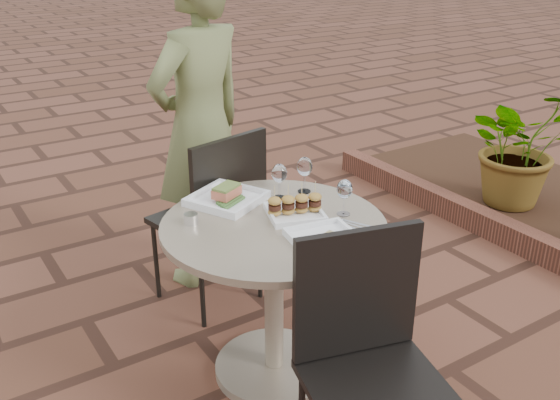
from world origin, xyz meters
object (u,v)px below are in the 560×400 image
plate_salmon (227,197)px  cafe_table (274,276)px  plate_tuna (325,239)px  plate_sliders (295,208)px  diner (200,128)px  chair_near (368,348)px  chair_far (217,208)px

plate_salmon → cafe_table: bearing=-77.5°
plate_tuna → plate_sliders: bearing=81.7°
cafe_table → plate_salmon: plate_salmon is taller
plate_salmon → plate_sliders: plate_sliders is taller
diner → cafe_table: bearing=64.3°
cafe_table → plate_salmon: size_ratio=2.46×
chair_near → diner: size_ratio=0.55×
plate_tuna → diner: bearing=86.6°
chair_far → chair_near: bearing=73.4°
chair_far → plate_tuna: (0.02, -0.85, 0.20)m
cafe_table → plate_tuna: 0.37m
plate_salmon → plate_tuna: 0.54m
plate_sliders → plate_salmon: bearing=122.2°
chair_near → diner: bearing=98.1°
chair_far → plate_tuna: size_ratio=3.34×
diner → plate_tuna: (-0.07, -1.17, -0.11)m
plate_sliders → chair_far: bearing=95.3°
plate_salmon → plate_sliders: (0.17, -0.27, 0.01)m
diner → plate_sliders: bearing=70.8°
cafe_table → chair_near: bearing=-93.9°
cafe_table → diner: 1.00m
chair_far → chair_near: same height
diner → plate_sliders: 0.92m
cafe_table → diner: diner is taller
diner → plate_sliders: diner is taller
diner → plate_tuna: diner is taller
diner → plate_salmon: size_ratio=4.66×
chair_far → plate_tuna: bearing=79.0°
diner → plate_salmon: (-0.20, -0.65, -0.10)m
diner → plate_tuna: 1.18m
plate_salmon → plate_sliders: size_ratio=1.34×
plate_salmon → diner: bearing=73.0°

